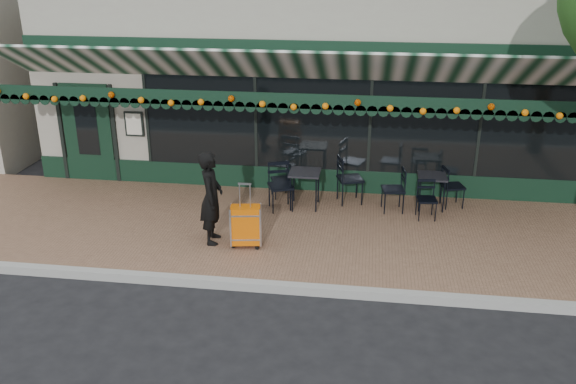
# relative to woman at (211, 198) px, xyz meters

# --- Properties ---
(ground) EXTENTS (80.00, 80.00, 0.00)m
(ground) POSITION_rel_woman_xyz_m (1.29, -1.24, -0.99)
(ground) COLOR black
(ground) RESTS_ON ground
(sidewalk) EXTENTS (18.00, 4.00, 0.15)m
(sidewalk) POSITION_rel_woman_xyz_m (1.29, 0.76, -0.91)
(sidewalk) COLOR brown
(sidewalk) RESTS_ON ground
(curb) EXTENTS (18.00, 0.16, 0.15)m
(curb) POSITION_rel_woman_xyz_m (1.29, -1.32, -0.91)
(curb) COLOR #9E9E99
(curb) RESTS_ON ground
(restaurant_building) EXTENTS (12.00, 9.60, 4.50)m
(restaurant_building) POSITION_rel_woman_xyz_m (1.29, 6.59, 1.28)
(restaurant_building) COLOR gray
(restaurant_building) RESTS_ON ground
(woman) EXTENTS (0.47, 0.66, 1.68)m
(woman) POSITION_rel_woman_xyz_m (0.00, 0.00, 0.00)
(woman) COLOR black
(woman) RESTS_ON sidewalk
(suitcase) EXTENTS (0.55, 0.36, 1.18)m
(suitcase) POSITION_rel_woman_xyz_m (0.63, -0.12, -0.44)
(suitcase) COLOR #E05F07
(suitcase) RESTS_ON sidewalk
(cafe_table_a) EXTENTS (0.56, 0.56, 0.69)m
(cafe_table_a) POSITION_rel_woman_xyz_m (3.98, 2.11, -0.22)
(cafe_table_a) COLOR black
(cafe_table_a) RESTS_ON sidewalk
(cafe_table_b) EXTENTS (0.61, 0.61, 0.75)m
(cafe_table_b) POSITION_rel_woman_xyz_m (1.45, 1.81, -0.16)
(cafe_table_b) COLOR black
(cafe_table_b) RESTS_ON sidewalk
(chair_a_left) EXTENTS (0.51, 0.51, 0.89)m
(chair_a_left) POSITION_rel_woman_xyz_m (3.21, 1.84, -0.39)
(chair_a_left) COLOR black
(chair_a_left) RESTS_ON sidewalk
(chair_a_right) EXTENTS (0.52, 0.52, 0.85)m
(chair_a_right) POSITION_rel_woman_xyz_m (4.42, 2.23, -0.41)
(chair_a_right) COLOR black
(chair_a_right) RESTS_ON sidewalk
(chair_a_front) EXTENTS (0.43, 0.43, 0.77)m
(chair_a_front) POSITION_rel_woman_xyz_m (3.85, 1.55, -0.46)
(chair_a_front) COLOR black
(chair_a_front) RESTS_ON sidewalk
(chair_b_left) EXTENTS (0.50, 0.50, 0.76)m
(chair_b_left) POSITION_rel_woman_xyz_m (0.89, 2.28, -0.46)
(chair_b_left) COLOR black
(chair_b_left) RESTS_ON sidewalk
(chair_b_right) EXTENTS (0.63, 0.63, 1.01)m
(chair_b_right) POSITION_rel_woman_xyz_m (2.34, 2.17, -0.34)
(chair_b_right) COLOR black
(chair_b_right) RESTS_ON sidewalk
(chair_b_front) EXTENTS (0.62, 0.62, 0.96)m
(chair_b_front) POSITION_rel_woman_xyz_m (0.99, 1.61, -0.36)
(chair_b_front) COLOR black
(chair_b_front) RESTS_ON sidewalk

